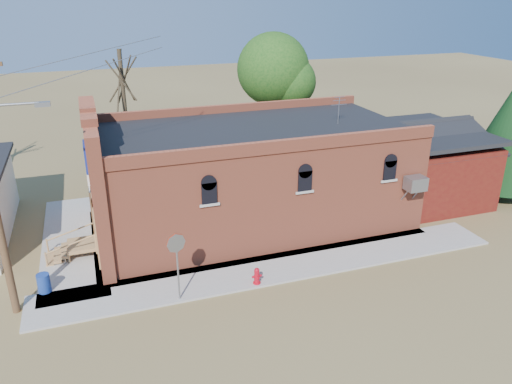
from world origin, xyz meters
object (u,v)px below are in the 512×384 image
object	(u,v)px
stop_sign	(176,250)
fire_hydrant	(257,276)
brick_bar	(246,176)
trash_barrel	(44,283)

from	to	relation	value
stop_sign	fire_hydrant	bearing A→B (deg)	6.54
brick_bar	stop_sign	world-z (taller)	brick_bar
fire_hydrant	stop_sign	bearing A→B (deg)	163.34
trash_barrel	fire_hydrant	bearing A→B (deg)	-15.11
brick_bar	fire_hydrant	size ratio (longest dim) A/B	24.85
fire_hydrant	stop_sign	size ratio (longest dim) A/B	0.25
fire_hydrant	trash_barrel	size ratio (longest dim) A/B	0.92
stop_sign	brick_bar	bearing A→B (deg)	57.59
fire_hydrant	stop_sign	distance (m)	3.40
brick_bar	fire_hydrant	xyz separation A→B (m)	(-1.38, -5.46, -1.93)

